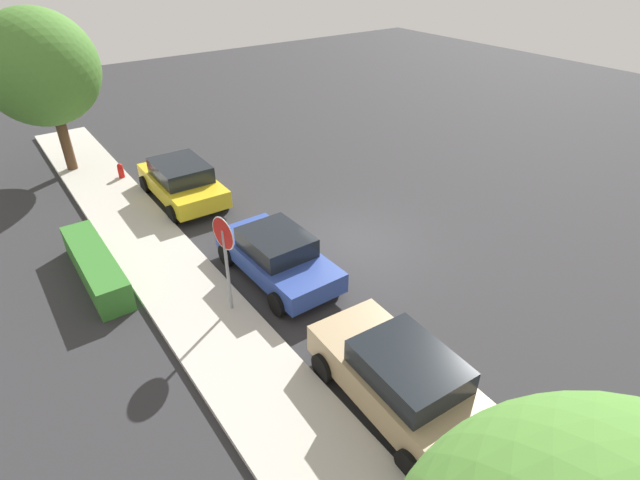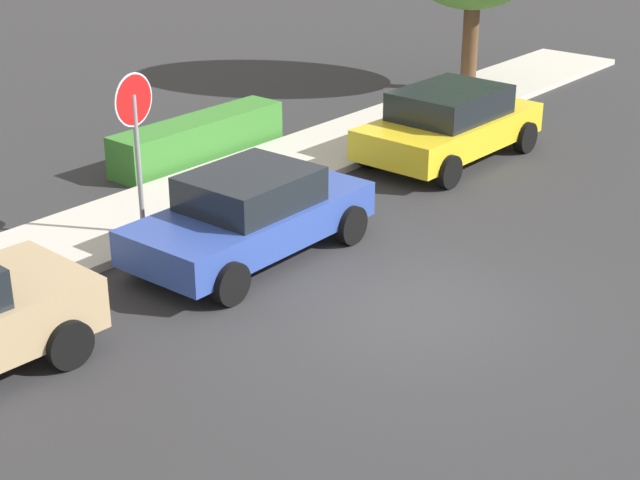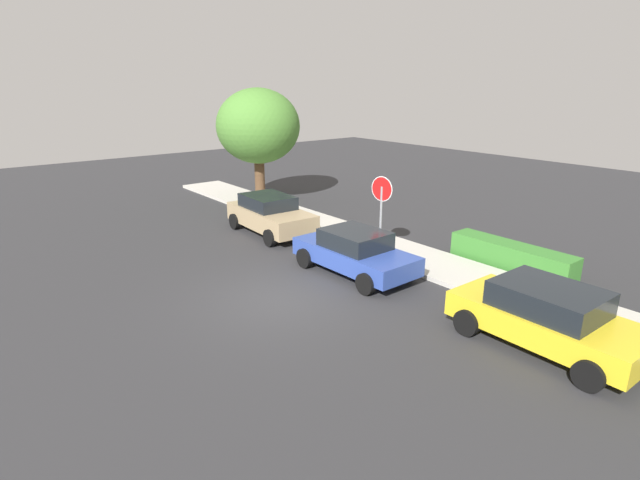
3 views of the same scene
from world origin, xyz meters
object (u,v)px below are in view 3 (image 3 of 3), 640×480
(parked_car_blue, at_px, (355,252))
(street_tree_near_corner, at_px, (258,127))
(parked_car_yellow, at_px, (547,316))
(parked_car_tan, at_px, (270,214))
(stop_sign, at_px, (381,201))

(parked_car_blue, distance_m, street_tree_near_corner, 10.99)
(parked_car_yellow, distance_m, street_tree_near_corner, 16.67)
(parked_car_blue, height_order, street_tree_near_corner, street_tree_near_corner)
(parked_car_yellow, bearing_deg, parked_car_blue, -177.21)
(parked_car_tan, distance_m, street_tree_near_corner, 6.22)
(stop_sign, height_order, parked_car_yellow, stop_sign)
(stop_sign, distance_m, street_tree_near_corner, 9.72)
(parked_car_yellow, relative_size, street_tree_near_corner, 0.76)
(stop_sign, relative_size, parked_car_tan, 0.66)
(parked_car_blue, xyz_separation_m, parked_car_yellow, (6.03, 0.29, 0.04))
(parked_car_blue, bearing_deg, stop_sign, 110.61)
(parked_car_yellow, bearing_deg, stop_sign, 167.47)
(parked_car_tan, bearing_deg, parked_car_blue, -3.84)
(stop_sign, bearing_deg, parked_car_yellow, -12.53)
(stop_sign, relative_size, parked_car_blue, 0.67)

